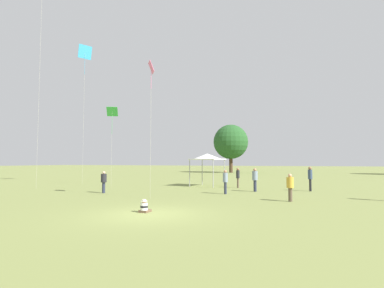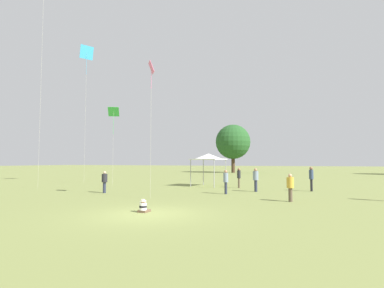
{
  "view_description": "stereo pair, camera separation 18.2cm",
  "coord_description": "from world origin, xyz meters",
  "px_view_note": "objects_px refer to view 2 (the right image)",
  "views": [
    {
      "loc": [
        6.35,
        -11.13,
        2.2
      ],
      "look_at": [
        -0.12,
        5.37,
        3.25
      ],
      "focal_mm": 28.0,
      "sensor_mm": 36.0,
      "label": 1
    },
    {
      "loc": [
        6.52,
        -11.07,
        2.2
      ],
      "look_at": [
        -0.12,
        5.37,
        3.25
      ],
      "focal_mm": 28.0,
      "sensor_mm": 36.0,
      "label": 2
    }
  ],
  "objects_px": {
    "seated_toddler": "(143,207)",
    "person_standing_5": "(290,185)",
    "person_standing_4": "(239,176)",
    "kite_2": "(87,55)",
    "distant_tree_1": "(233,142)",
    "kite_1": "(151,73)",
    "canopy_tent": "(208,157)",
    "kite_0": "(114,114)",
    "person_standing_0": "(105,180)",
    "person_standing_1": "(311,176)",
    "person_standing_2": "(226,180)",
    "person_standing_3": "(256,178)"
  },
  "relations": [
    {
      "from": "person_standing_4",
      "to": "canopy_tent",
      "type": "height_order",
      "value": "canopy_tent"
    },
    {
      "from": "person_standing_2",
      "to": "person_standing_5",
      "type": "distance_m",
      "value": 4.99
    },
    {
      "from": "person_standing_4",
      "to": "kite_2",
      "type": "bearing_deg",
      "value": -174.17
    },
    {
      "from": "person_standing_4",
      "to": "canopy_tent",
      "type": "relative_size",
      "value": 0.57
    },
    {
      "from": "kite_2",
      "to": "kite_1",
      "type": "bearing_deg",
      "value": 129.34
    },
    {
      "from": "seated_toddler",
      "to": "distant_tree_1",
      "type": "distance_m",
      "value": 49.01
    },
    {
      "from": "person_standing_5",
      "to": "distant_tree_1",
      "type": "relative_size",
      "value": 0.16
    },
    {
      "from": "person_standing_0",
      "to": "kite_1",
      "type": "distance_m",
      "value": 8.33
    },
    {
      "from": "person_standing_0",
      "to": "person_standing_1",
      "type": "distance_m",
      "value": 15.14
    },
    {
      "from": "person_standing_3",
      "to": "person_standing_0",
      "type": "bearing_deg",
      "value": -62.71
    },
    {
      "from": "kite_1",
      "to": "seated_toddler",
      "type": "bearing_deg",
      "value": -145.73
    },
    {
      "from": "canopy_tent",
      "to": "distant_tree_1",
      "type": "bearing_deg",
      "value": 100.46
    },
    {
      "from": "person_standing_2",
      "to": "kite_2",
      "type": "height_order",
      "value": "kite_2"
    },
    {
      "from": "kite_2",
      "to": "person_standing_5",
      "type": "bearing_deg",
      "value": 144.82
    },
    {
      "from": "person_standing_2",
      "to": "person_standing_5",
      "type": "height_order",
      "value": "person_standing_2"
    },
    {
      "from": "person_standing_4",
      "to": "person_standing_5",
      "type": "distance_m",
      "value": 8.76
    },
    {
      "from": "kite_1",
      "to": "canopy_tent",
      "type": "bearing_deg",
      "value": 5.8
    },
    {
      "from": "person_standing_0",
      "to": "seated_toddler",
      "type": "bearing_deg",
      "value": 48.03
    },
    {
      "from": "kite_0",
      "to": "kite_1",
      "type": "bearing_deg",
      "value": 155.06
    },
    {
      "from": "person_standing_0",
      "to": "person_standing_4",
      "type": "relative_size",
      "value": 0.91
    },
    {
      "from": "kite_1",
      "to": "kite_0",
      "type": "bearing_deg",
      "value": 56.5
    },
    {
      "from": "kite_0",
      "to": "kite_1",
      "type": "distance_m",
      "value": 10.83
    },
    {
      "from": "person_standing_0",
      "to": "person_standing_2",
      "type": "xyz_separation_m",
      "value": [
        8.17,
        2.49,
        0.08
      ]
    },
    {
      "from": "seated_toddler",
      "to": "person_standing_2",
      "type": "height_order",
      "value": "person_standing_2"
    },
    {
      "from": "person_standing_2",
      "to": "person_standing_5",
      "type": "relative_size",
      "value": 1.07
    },
    {
      "from": "kite_0",
      "to": "distant_tree_1",
      "type": "height_order",
      "value": "distant_tree_1"
    },
    {
      "from": "kite_1",
      "to": "distant_tree_1",
      "type": "relative_size",
      "value": 0.85
    },
    {
      "from": "canopy_tent",
      "to": "kite_0",
      "type": "height_order",
      "value": "kite_0"
    },
    {
      "from": "canopy_tent",
      "to": "kite_2",
      "type": "distance_m",
      "value": 16.82
    },
    {
      "from": "person_standing_3",
      "to": "person_standing_5",
      "type": "height_order",
      "value": "person_standing_3"
    },
    {
      "from": "person_standing_0",
      "to": "person_standing_1",
      "type": "height_order",
      "value": "person_standing_1"
    },
    {
      "from": "person_standing_1",
      "to": "distant_tree_1",
      "type": "relative_size",
      "value": 0.19
    },
    {
      "from": "person_standing_2",
      "to": "person_standing_3",
      "type": "relative_size",
      "value": 0.95
    },
    {
      "from": "person_standing_1",
      "to": "person_standing_5",
      "type": "xyz_separation_m",
      "value": [
        -1.06,
        -6.63,
        -0.22
      ]
    },
    {
      "from": "kite_1",
      "to": "person_standing_0",
      "type": "bearing_deg",
      "value": 79.07
    },
    {
      "from": "kite_0",
      "to": "distant_tree_1",
      "type": "bearing_deg",
      "value": -77.04
    },
    {
      "from": "kite_0",
      "to": "kite_2",
      "type": "distance_m",
      "value": 8.1
    },
    {
      "from": "canopy_tent",
      "to": "kite_2",
      "type": "height_order",
      "value": "kite_2"
    },
    {
      "from": "person_standing_1",
      "to": "person_standing_4",
      "type": "height_order",
      "value": "person_standing_1"
    },
    {
      "from": "person_standing_4",
      "to": "person_standing_2",
      "type": "bearing_deg",
      "value": -83.54
    },
    {
      "from": "canopy_tent",
      "to": "kite_1",
      "type": "height_order",
      "value": "kite_1"
    },
    {
      "from": "distant_tree_1",
      "to": "seated_toddler",
      "type": "bearing_deg",
      "value": -80.44
    },
    {
      "from": "person_standing_5",
      "to": "kite_0",
      "type": "xyz_separation_m",
      "value": [
        -16.0,
        5.49,
        5.8
      ]
    },
    {
      "from": "kite_0",
      "to": "person_standing_2",
      "type": "bearing_deg",
      "value": -178.33
    },
    {
      "from": "person_standing_2",
      "to": "person_standing_0",
      "type": "bearing_deg",
      "value": 7.74
    },
    {
      "from": "person_standing_1",
      "to": "kite_0",
      "type": "xyz_separation_m",
      "value": [
        -17.06,
        -1.14,
        5.58
      ]
    },
    {
      "from": "seated_toddler",
      "to": "person_standing_5",
      "type": "bearing_deg",
      "value": 48.68
    },
    {
      "from": "person_standing_0",
      "to": "kite_2",
      "type": "height_order",
      "value": "kite_2"
    },
    {
      "from": "person_standing_5",
      "to": "kite_1",
      "type": "height_order",
      "value": "kite_1"
    },
    {
      "from": "person_standing_0",
      "to": "person_standing_4",
      "type": "xyz_separation_m",
      "value": [
        7.91,
        7.51,
        0.13
      ]
    }
  ]
}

